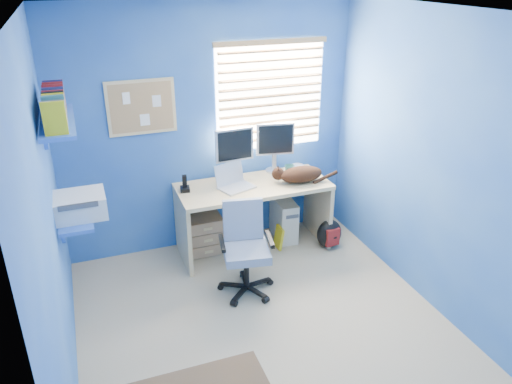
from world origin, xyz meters
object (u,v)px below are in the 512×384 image
object	(u,v)px
desk	(253,217)
office_chair	(246,260)
tower_pc	(284,218)
cat	(301,174)
laptop	(236,178)

from	to	relation	value
desk	office_chair	distance (m)	0.74
tower_pc	office_chair	size ratio (longest dim) A/B	0.53
office_chair	tower_pc	bearing A→B (deg)	47.54
office_chair	desk	bearing A→B (deg)	64.48
desk	cat	distance (m)	0.67
desk	laptop	xyz separation A→B (m)	(-0.19, -0.03, 0.48)
laptop	cat	size ratio (longest dim) A/B	0.73
cat	office_chair	size ratio (longest dim) A/B	0.54
cat	office_chair	bearing A→B (deg)	-128.02
cat	laptop	bearing A→B (deg)	-169.53
desk	laptop	distance (m)	0.52
tower_pc	office_chair	xyz separation A→B (m)	(-0.72, -0.78, 0.09)
laptop	cat	distance (m)	0.68
desk	laptop	size ratio (longest dim) A/B	4.66
cat	tower_pc	bearing A→B (deg)	129.01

